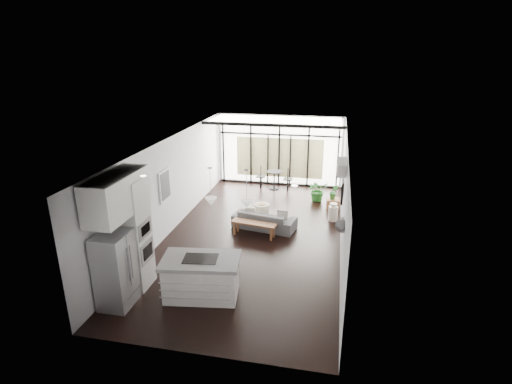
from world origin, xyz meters
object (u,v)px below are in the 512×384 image
at_px(sofa, 264,217).
at_px(pouf, 262,210).
at_px(fridge, 116,270).
at_px(console_bench, 254,229).
at_px(milk_can, 333,212).
at_px(island, 201,277).
at_px(tv, 342,188).

height_order(sofa, pouf, sofa).
xyz_separation_m(fridge, console_bench, (2.14, 3.84, -0.60)).
bearing_deg(milk_can, island, -119.59).
height_order(milk_can, tv, tv).
bearing_deg(tv, fridge, -133.25).
distance_m(pouf, tv, 2.79).
distance_m(sofa, tv, 2.48).
relative_size(milk_can, tv, 0.53).
bearing_deg(milk_can, fridge, -128.69).
bearing_deg(island, sofa, 71.59).
bearing_deg(sofa, pouf, -63.98).
relative_size(island, milk_can, 2.86).
distance_m(island, tv, 5.24).
bearing_deg(console_bench, pouf, 101.64).
bearing_deg(console_bench, island, -89.40).
bearing_deg(sofa, tv, -158.34).
height_order(island, tv, tv).
height_order(fridge, console_bench, fridge).
xyz_separation_m(sofa, tv, (2.26, 0.42, 0.93)).
height_order(island, fridge, fridge).
relative_size(sofa, milk_can, 3.27).
xyz_separation_m(island, console_bench, (0.50, 3.20, -0.24)).
xyz_separation_m(milk_can, tv, (0.21, -0.59, 1.01)).
relative_size(sofa, tv, 1.74).
bearing_deg(island, pouf, 76.57).
height_order(fridge, tv, fridge).
xyz_separation_m(console_bench, pouf, (-0.06, 1.55, -0.01)).
bearing_deg(milk_can, console_bench, -144.02).
bearing_deg(sofa, console_bench, 83.58).
height_order(island, milk_can, island).
height_order(fridge, pouf, fridge).
bearing_deg(console_bench, fridge, -109.61).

